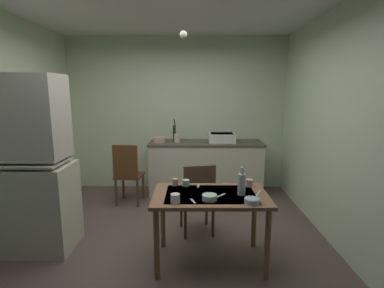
# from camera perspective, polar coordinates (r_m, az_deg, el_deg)

# --- Properties ---
(ground_plane) EXTENTS (5.04, 5.04, 0.00)m
(ground_plane) POSITION_cam_1_polar(r_m,az_deg,el_deg) (3.63, -5.07, -18.60)
(ground_plane) COLOR brown
(wall_back) EXTENTS (3.94, 0.10, 2.69)m
(wall_back) POSITION_cam_1_polar(r_m,az_deg,el_deg) (5.26, -3.03, 5.88)
(wall_back) COLOR beige
(wall_back) RESTS_ON ground
(wall_right) EXTENTS (0.10, 4.14, 2.69)m
(wall_right) POSITION_cam_1_polar(r_m,az_deg,el_deg) (3.57, 27.81, 2.57)
(wall_right) COLOR beige
(wall_right) RESTS_ON ground
(hutch_cabinet) EXTENTS (0.88, 0.55, 1.93)m
(hutch_cabinet) POSITION_cam_1_polar(r_m,az_deg,el_deg) (3.62, -29.37, -4.61)
(hutch_cabinet) COLOR beige
(hutch_cabinet) RESTS_ON ground
(counter_cabinet) EXTENTS (1.93, 0.64, 0.90)m
(counter_cabinet) POSITION_cam_1_polar(r_m,az_deg,el_deg) (5.03, 2.69, -4.64)
(counter_cabinet) COLOR beige
(counter_cabinet) RESTS_ON ground
(sink_basin) EXTENTS (0.44, 0.34, 0.15)m
(sink_basin) POSITION_cam_1_polar(r_m,az_deg,el_deg) (4.94, 5.88, 1.29)
(sink_basin) COLOR white
(sink_basin) RESTS_ON counter_cabinet
(hand_pump) EXTENTS (0.05, 0.27, 0.39)m
(hand_pump) POSITION_cam_1_polar(r_m,az_deg,el_deg) (4.96, -3.52, 2.44)
(hand_pump) COLOR #232328
(hand_pump) RESTS_ON counter_cabinet
(mixing_bowl_counter) EXTENTS (0.21, 0.21, 0.09)m
(mixing_bowl_counter) POSITION_cam_1_polar(r_m,az_deg,el_deg) (4.92, -6.51, 0.83)
(mixing_bowl_counter) COLOR tan
(mixing_bowl_counter) RESTS_ON counter_cabinet
(stoneware_crock) EXTENTS (0.10, 0.10, 0.14)m
(stoneware_crock) POSITION_cam_1_polar(r_m,az_deg,el_deg) (4.91, -2.96, 1.18)
(stoneware_crock) COLOR beige
(stoneware_crock) RESTS_ON counter_cabinet
(dining_table) EXTENTS (1.16, 0.72, 0.74)m
(dining_table) POSITION_cam_1_polar(r_m,az_deg,el_deg) (2.99, 3.65, -11.61)
(dining_table) COLOR brown
(dining_table) RESTS_ON ground
(chair_far_side) EXTENTS (0.47, 0.47, 0.91)m
(chair_far_side) POSITION_cam_1_polar(r_m,az_deg,el_deg) (3.59, 1.12, -10.29)
(chair_far_side) COLOR #513723
(chair_far_side) RESTS_ON ground
(chair_by_counter) EXTENTS (0.43, 0.43, 0.97)m
(chair_by_counter) POSITION_cam_1_polar(r_m,az_deg,el_deg) (4.61, -12.49, -5.59)
(chair_by_counter) COLOR #583020
(chair_by_counter) RESTS_ON ground
(serving_bowl_wide) EXTENTS (0.14, 0.14, 0.06)m
(serving_bowl_wide) POSITION_cam_1_polar(r_m,az_deg,el_deg) (2.78, 3.49, -10.48)
(serving_bowl_wide) COLOR #ADD1C1
(serving_bowl_wide) RESTS_ON dining_table
(soup_bowl_small) EXTENTS (0.14, 0.14, 0.05)m
(soup_bowl_small) POSITION_cam_1_polar(r_m,az_deg,el_deg) (2.77, 11.72, -10.90)
(soup_bowl_small) COLOR #9EB2C6
(soup_bowl_small) RESTS_ON dining_table
(teacup_cream) EXTENTS (0.06, 0.06, 0.08)m
(teacup_cream) POSITION_cam_1_polar(r_m,az_deg,el_deg) (3.19, -3.32, -7.51)
(teacup_cream) COLOR tan
(teacup_cream) RESTS_ON dining_table
(mug_tall) EXTENTS (0.08, 0.08, 0.08)m
(mug_tall) POSITION_cam_1_polar(r_m,az_deg,el_deg) (3.22, 11.22, -7.53)
(mug_tall) COLOR tan
(mug_tall) RESTS_ON dining_table
(teacup_mint) EXTENTS (0.09, 0.09, 0.09)m
(teacup_mint) POSITION_cam_1_polar(r_m,az_deg,el_deg) (2.72, -3.31, -10.65)
(teacup_mint) COLOR white
(teacup_mint) RESTS_ON dining_table
(mug_dark) EXTENTS (0.08, 0.08, 0.07)m
(mug_dark) POSITION_cam_1_polar(r_m,az_deg,el_deg) (3.18, -1.22, -7.65)
(mug_dark) COLOR #ADD1C1
(mug_dark) RESTS_ON dining_table
(glass_bottle) EXTENTS (0.08, 0.08, 0.28)m
(glass_bottle) POSITION_cam_1_polar(r_m,az_deg,el_deg) (2.93, 9.73, -7.70)
(glass_bottle) COLOR #B7BCC1
(glass_bottle) RESTS_ON dining_table
(table_knife) EXTENTS (0.10, 0.20, 0.00)m
(table_knife) POSITION_cam_1_polar(r_m,az_deg,el_deg) (3.04, 12.93, -9.40)
(table_knife) COLOR silver
(table_knife) RESTS_ON dining_table
(teaspoon_near_bowl) EXTENTS (0.11, 0.12, 0.00)m
(teaspoon_near_bowl) POSITION_cam_1_polar(r_m,az_deg,el_deg) (2.92, 5.68, -10.06)
(teaspoon_near_bowl) COLOR beige
(teaspoon_near_bowl) RESTS_ON dining_table
(teaspoon_by_cup) EXTENTS (0.03, 0.13, 0.00)m
(teaspoon_by_cup) POSITION_cam_1_polar(r_m,az_deg,el_deg) (3.19, 1.28, -8.20)
(teaspoon_by_cup) COLOR beige
(teaspoon_by_cup) RESTS_ON dining_table
(serving_spoon) EXTENTS (0.06, 0.12, 0.00)m
(serving_spoon) POSITION_cam_1_polar(r_m,az_deg,el_deg) (2.76, 0.22, -11.20)
(serving_spoon) COLOR beige
(serving_spoon) RESTS_ON dining_table
(pendant_bulb) EXTENTS (0.08, 0.08, 0.08)m
(pendant_bulb) POSITION_cam_1_polar(r_m,az_deg,el_deg) (3.26, -1.69, 20.74)
(pendant_bulb) COLOR #F9EFCC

